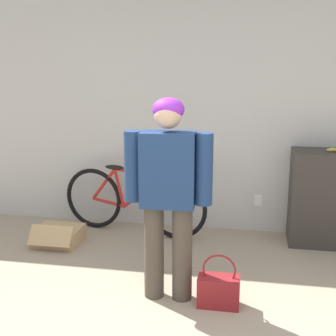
# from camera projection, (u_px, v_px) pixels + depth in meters

# --- Properties ---
(wall_back) EXTENTS (8.00, 0.07, 2.60)m
(wall_back) POSITION_uv_depth(u_px,v_px,m) (209.00, 111.00, 4.95)
(wall_back) COLOR silver
(wall_back) RESTS_ON ground_plane
(person) EXTENTS (0.67, 0.24, 1.57)m
(person) POSITION_uv_depth(u_px,v_px,m) (168.00, 186.00, 3.50)
(person) COLOR #4C4238
(person) RESTS_ON ground_plane
(bicycle) EXTENTS (1.62, 0.47, 0.75)m
(bicycle) POSITION_uv_depth(u_px,v_px,m) (133.00, 201.00, 4.99)
(bicycle) COLOR black
(bicycle) RESTS_ON ground_plane
(handbag) EXTENTS (0.32, 0.17, 0.42)m
(handbag) POSITION_uv_depth(u_px,v_px,m) (219.00, 290.00, 3.54)
(handbag) COLOR maroon
(handbag) RESTS_ON ground_plane
(cardboard_box) EXTENTS (0.46, 0.46, 0.24)m
(cardboard_box) POSITION_uv_depth(u_px,v_px,m) (59.00, 235.00, 4.77)
(cardboard_box) COLOR tan
(cardboard_box) RESTS_ON ground_plane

